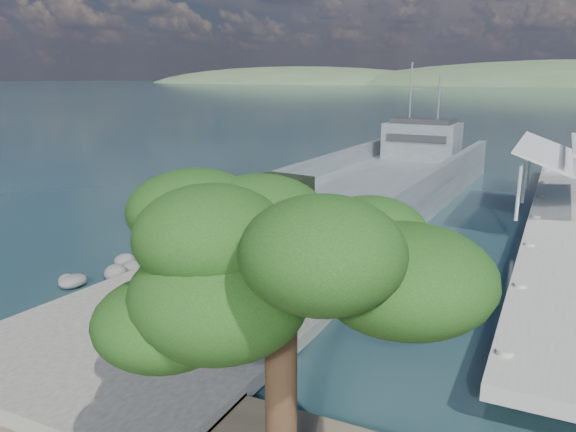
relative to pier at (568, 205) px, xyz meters
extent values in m
plane|color=#1B3940|center=(-13.00, -18.77, -1.60)|extent=(1400.00, 1400.00, 0.00)
cube|color=slate|center=(-13.00, -19.77, -1.35)|extent=(10.00, 18.00, 0.50)
cube|color=#9A9991|center=(0.00, -0.77, -0.60)|extent=(4.00, 44.00, 0.50)
cube|color=#4F585E|center=(-12.49, 3.51, -1.12)|extent=(10.69, 32.06, 2.64)
cube|color=#4F585E|center=(-16.92, 3.68, 0.83)|extent=(1.81, 31.73, 1.37)
cube|color=#4F585E|center=(-8.05, 3.35, 0.83)|extent=(1.81, 31.73, 1.37)
cube|color=#4F585E|center=(-13.07, -12.24, -0.54)|extent=(9.53, 0.78, 2.75)
cube|color=#4F585E|center=(-12.09, 14.08, 1.78)|extent=(6.50, 4.46, 3.17)
cube|color=#292A2D|center=(-12.09, 14.08, 3.58)|extent=(5.41, 3.58, 0.42)
cylinder|color=#9DA1A3|center=(-13.36, 14.13, 6.01)|extent=(0.17, 0.17, 5.29)
cylinder|color=#9DA1A3|center=(-10.82, 14.03, 5.49)|extent=(0.17, 0.17, 4.23)
cylinder|color=black|center=(-14.47, -19.54, -0.41)|extent=(0.71, 1.45, 1.39)
cylinder|color=black|center=(-12.05, -19.95, -0.41)|extent=(0.71, 1.45, 1.39)
cylinder|color=black|center=(-13.87, -15.96, -0.41)|extent=(0.71, 1.45, 1.39)
cylinder|color=black|center=(-11.45, -16.37, -0.41)|extent=(0.71, 1.45, 1.39)
cylinder|color=black|center=(-13.51, -13.85, -0.41)|extent=(0.71, 1.45, 1.39)
cylinder|color=black|center=(-11.09, -14.26, -0.41)|extent=(0.71, 1.45, 1.39)
cube|color=black|center=(-12.76, -16.79, -0.25)|extent=(3.67, 8.39, 0.27)
cube|color=black|center=(-13.25, -19.64, 0.87)|extent=(2.99, 2.55, 2.13)
cube|color=black|center=(-13.46, -20.90, 0.34)|extent=(2.58, 1.36, 1.07)
cube|color=black|center=(-12.51, -15.32, 0.13)|extent=(3.45, 5.29, 0.37)
cube|color=black|center=(-12.48, -15.11, 1.68)|extent=(3.20, 4.43, 2.67)
cube|color=#292A2D|center=(-13.55, -21.43, -0.30)|extent=(2.68, 0.71, 0.32)
imported|color=black|center=(-16.57, -17.87, -0.13)|extent=(0.78, 0.58, 1.94)
cylinder|color=#352615|center=(-5.06, -28.46, 1.28)|extent=(0.62, 0.62, 5.96)
ellipsoid|color=#183D10|center=(-5.06, -28.46, 4.16)|extent=(5.76, 5.35, 2.47)
ellipsoid|color=#183D10|center=(-8.56, -25.38, 4.16)|extent=(2.88, 2.88, 1.65)
camera|label=1|loc=(-0.79, -36.96, 7.59)|focal=35.00mm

